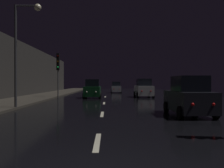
% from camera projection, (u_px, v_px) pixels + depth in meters
% --- Properties ---
extents(ground, '(27.64, 84.00, 0.02)m').
position_uv_depth(ground, '(105.00, 97.00, 28.46)').
color(ground, black).
extents(sidewalk_left, '(4.40, 84.00, 0.15)m').
position_uv_depth(sidewalk_left, '(39.00, 97.00, 28.32)').
color(sidewalk_left, '#38332B').
rests_on(sidewalk_left, ground).
extents(building_facade_left, '(0.80, 63.00, 6.53)m').
position_uv_depth(building_facade_left, '(4.00, 67.00, 24.76)').
color(building_facade_left, '#2D2B28').
rests_on(building_facade_left, ground).
extents(lane_centerline, '(0.16, 24.55, 0.01)m').
position_uv_depth(lane_centerline, '(104.00, 106.00, 17.37)').
color(lane_centerline, beige).
rests_on(lane_centerline, ground).
extents(traffic_light_far_left, '(0.31, 0.46, 5.01)m').
position_uv_depth(traffic_light_far_left, '(58.00, 65.00, 27.58)').
color(traffic_light_far_left, '#38383A').
rests_on(traffic_light_far_left, ground).
extents(streetlamp_overhead, '(1.70, 0.44, 6.68)m').
position_uv_depth(streetlamp_overhead, '(23.00, 39.00, 15.42)').
color(streetlamp_overhead, '#2D2D30').
rests_on(streetlamp_overhead, ground).
extents(car_approaching_headlights, '(1.90, 4.11, 2.07)m').
position_uv_depth(car_approaching_headlights, '(93.00, 89.00, 27.21)').
color(car_approaching_headlights, '#0F3819').
rests_on(car_approaching_headlights, ground).
extents(car_distant_taillights, '(1.71, 3.71, 1.87)m').
position_uv_depth(car_distant_taillights, '(116.00, 88.00, 41.40)').
color(car_distant_taillights, '#A5A8AD').
rests_on(car_distant_taillights, ground).
extents(car_parked_right_near, '(1.87, 4.05, 2.04)m').
position_uv_depth(car_parked_right_near, '(189.00, 97.00, 12.74)').
color(car_parked_right_near, black).
rests_on(car_parked_right_near, ground).
extents(car_parked_right_far, '(1.97, 4.27, 2.15)m').
position_uv_depth(car_parked_right_far, '(144.00, 89.00, 28.70)').
color(car_parked_right_far, silver).
rests_on(car_parked_right_far, ground).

